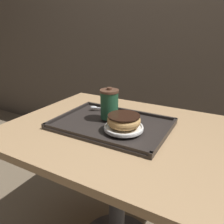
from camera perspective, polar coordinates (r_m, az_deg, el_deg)
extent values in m
cube|color=brown|center=(1.89, 18.67, 22.98)|extent=(8.00, 0.05, 2.40)
cube|color=tan|center=(0.93, 1.50, -4.94)|extent=(0.93, 0.74, 0.03)
cylinder|color=#333338|center=(1.13, 1.32, -21.27)|extent=(0.08, 0.08, 0.67)
cube|color=#282321|center=(0.94, 0.00, -3.31)|extent=(0.48, 0.34, 0.01)
cube|color=#282321|center=(0.81, -5.60, -6.62)|extent=(0.48, 0.01, 0.01)
cube|color=#282321|center=(1.07, 4.21, 0.39)|extent=(0.48, 0.01, 0.01)
cube|color=#282321|center=(1.06, -11.09, -0.17)|extent=(0.01, 0.34, 0.01)
cube|color=#282321|center=(0.86, 13.82, -5.55)|extent=(0.01, 0.34, 0.01)
cylinder|color=#235638|center=(0.94, -0.70, 1.81)|extent=(0.08, 0.08, 0.12)
cylinder|color=brown|center=(0.93, -0.71, 5.51)|extent=(0.08, 0.08, 0.01)
cylinder|color=brown|center=(0.92, -0.72, 6.14)|extent=(0.02, 0.02, 0.01)
cylinder|color=white|center=(0.86, 3.07, -4.20)|extent=(0.15, 0.15, 0.01)
torus|color=white|center=(0.85, 3.08, -3.84)|extent=(0.15, 0.15, 0.01)
torus|color=tan|center=(0.84, 3.11, -2.31)|extent=(0.13, 0.13, 0.04)
cylinder|color=black|center=(0.84, 3.14, -0.93)|extent=(0.12, 0.12, 0.00)
ellipsoid|color=silver|center=(1.08, -4.81, 1.27)|extent=(0.04, 0.03, 0.01)
cube|color=silver|center=(1.07, -1.41, 0.92)|extent=(0.09, 0.04, 0.00)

